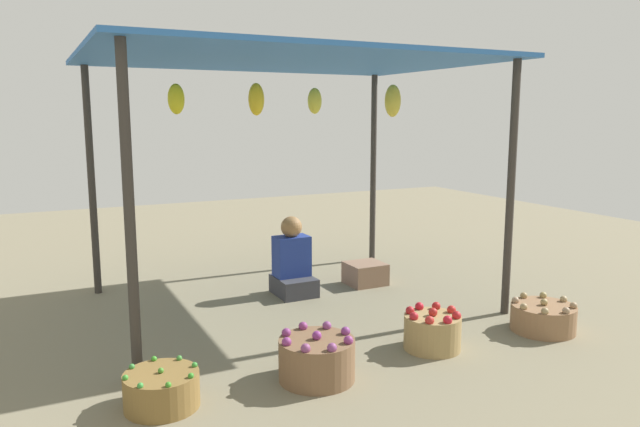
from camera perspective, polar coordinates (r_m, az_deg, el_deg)
The scene contains 8 objects.
ground_plane at distance 5.75m, azimuth -2.84°, elevation -8.46°, with size 14.00×14.00×0.00m, color #797058.
market_stall_structure at distance 5.49m, azimuth -2.98°, elevation 13.07°, with size 3.50×2.59×2.27m.
vendor_person at distance 5.93m, azimuth -2.64°, elevation -4.89°, with size 0.36×0.44×0.78m.
basket_green_chilies at distance 3.90m, azimuth -14.87°, elevation -15.93°, with size 0.46×0.46×0.25m.
basket_purple_onions at distance 4.12m, azimuth -0.31°, elevation -13.68°, with size 0.51×0.51×0.34m.
basket_red_apples at distance 4.69m, azimuth 10.67°, elevation -10.97°, with size 0.43×0.43×0.32m.
basket_potatoes at distance 5.32m, azimuth 20.52°, elevation -9.26°, with size 0.52×0.52×0.27m.
wooden_crate_near_vendor at distance 6.33m, azimuth 4.34°, elevation -5.72°, with size 0.38×0.36×0.23m, color #86664F.
Camera 1 is at (-2.18, -5.02, 1.76)m, focal length 33.54 mm.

